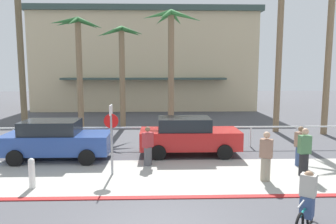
% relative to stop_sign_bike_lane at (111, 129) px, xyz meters
% --- Properties ---
extents(ground_plane, '(80.00, 80.00, 0.00)m').
position_rel_stop_sign_bike_lane_xyz_m(ground_plane, '(1.64, 5.59, -1.68)').
color(ground_plane, '#4C4C51').
extents(sidewalk_strip, '(44.00, 4.00, 0.02)m').
position_rel_stop_sign_bike_lane_xyz_m(sidewalk_strip, '(1.64, -0.21, -1.67)').
color(sidewalk_strip, '#ADAAA0').
rests_on(sidewalk_strip, ground).
extents(curb_paint, '(44.00, 0.24, 0.03)m').
position_rel_stop_sign_bike_lane_xyz_m(curb_paint, '(1.64, -2.21, -1.66)').
color(curb_paint, maroon).
rests_on(curb_paint, ground).
extents(building_backdrop, '(21.11, 10.97, 9.40)m').
position_rel_stop_sign_bike_lane_xyz_m(building_backdrop, '(0.47, 22.36, 3.04)').
color(building_backdrop, beige).
rests_on(building_backdrop, ground).
extents(rail_fence, '(27.79, 0.08, 1.04)m').
position_rel_stop_sign_bike_lane_xyz_m(rail_fence, '(1.64, 4.09, -0.84)').
color(rail_fence, white).
rests_on(rail_fence, ground).
extents(stop_sign_bike_lane, '(0.52, 0.56, 2.56)m').
position_rel_stop_sign_bike_lane_xyz_m(stop_sign_bike_lane, '(0.00, 0.00, 0.00)').
color(stop_sign_bike_lane, gray).
rests_on(stop_sign_bike_lane, ground).
extents(bollard_0, '(0.20, 0.20, 1.00)m').
position_rel_stop_sign_bike_lane_xyz_m(bollard_0, '(-2.38, -1.29, -1.16)').
color(bollard_0, white).
rests_on(bollard_0, ground).
extents(palm_tree_1, '(2.75, 3.22, 9.96)m').
position_rel_stop_sign_bike_lane_xyz_m(palm_tree_1, '(-6.33, 8.02, 5.61)').
color(palm_tree_1, brown).
rests_on(palm_tree_1, ground).
extents(palm_tree_2, '(3.14, 2.90, 6.97)m').
position_rel_stop_sign_bike_lane_xyz_m(palm_tree_2, '(-3.18, 8.86, 3.53)').
color(palm_tree_2, '#846B4C').
rests_on(palm_tree_2, ground).
extents(palm_tree_3, '(3.13, 3.13, 6.53)m').
position_rel_stop_sign_bike_lane_xyz_m(palm_tree_3, '(-0.61, 9.43, 3.23)').
color(palm_tree_3, '#846B4C').
rests_on(palm_tree_3, ground).
extents(palm_tree_4, '(3.44, 2.93, 7.24)m').
position_rel_stop_sign_bike_lane_xyz_m(palm_tree_4, '(2.45, 7.72, 3.57)').
color(palm_tree_4, '#846B4C').
rests_on(palm_tree_4, ground).
extents(palm_tree_5, '(3.11, 3.46, 9.14)m').
position_rel_stop_sign_bike_lane_xyz_m(palm_tree_5, '(8.94, 7.96, 5.00)').
color(palm_tree_5, '#846B4C').
rests_on(palm_tree_5, ground).
extents(palm_tree_6, '(2.98, 2.77, 9.17)m').
position_rel_stop_sign_bike_lane_xyz_m(palm_tree_6, '(11.47, 7.12, 4.86)').
color(palm_tree_6, '#846B4C').
rests_on(palm_tree_6, ground).
extents(car_blue_1, '(4.40, 2.02, 1.69)m').
position_rel_stop_sign_bike_lane_xyz_m(car_blue_1, '(-2.63, 2.05, -0.81)').
color(car_blue_1, '#284793').
rests_on(car_blue_1, ground).
extents(car_red_2, '(4.40, 2.02, 1.69)m').
position_rel_stop_sign_bike_lane_xyz_m(car_red_2, '(3.03, 2.72, -0.81)').
color(car_red_2, red).
rests_on(car_red_2, ground).
extents(cyclist_teal_0, '(1.16, 1.48, 1.50)m').
position_rel_stop_sign_bike_lane_xyz_m(cyclist_teal_0, '(5.15, -4.34, -0.98)').
color(cyclist_teal_0, black).
rests_on(cyclist_teal_0, ground).
extents(pedestrian_0, '(0.41, 0.34, 1.75)m').
position_rel_stop_sign_bike_lane_xyz_m(pedestrian_0, '(6.87, -0.39, -0.86)').
color(pedestrian_0, '#232326').
rests_on(pedestrian_0, ground).
extents(pedestrian_1, '(0.42, 0.47, 1.60)m').
position_rel_stop_sign_bike_lane_xyz_m(pedestrian_1, '(7.27, 0.84, -0.95)').
color(pedestrian_1, '#384C7A').
rests_on(pedestrian_1, ground).
extents(pedestrian_2, '(0.48, 0.44, 1.73)m').
position_rel_stop_sign_bike_lane_xyz_m(pedestrian_2, '(5.34, -0.85, -0.88)').
color(pedestrian_2, gray).
rests_on(pedestrian_2, ground).
extents(pedestrian_3, '(0.46, 0.47, 1.58)m').
position_rel_stop_sign_bike_lane_xyz_m(pedestrian_3, '(1.26, 1.09, -0.96)').
color(pedestrian_3, '#4C4C51').
rests_on(pedestrian_3, ground).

